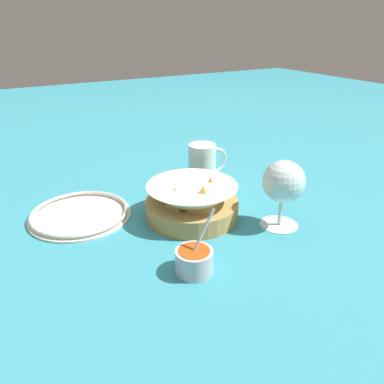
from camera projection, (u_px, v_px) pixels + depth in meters
ground_plane at (199, 217)px, 0.82m from camera, size 4.00×4.00×0.00m
food_basket at (192, 203)px, 0.81m from camera, size 0.20×0.20×0.09m
sauce_cup at (194, 260)px, 0.64m from camera, size 0.07×0.07×0.11m
wine_glass at (283, 184)px, 0.75m from camera, size 0.09×0.09×0.14m
beer_mug at (203, 165)px, 0.98m from camera, size 0.11×0.07×0.10m
side_plate at (80, 214)px, 0.82m from camera, size 0.22×0.22×0.01m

